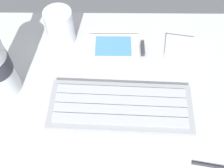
# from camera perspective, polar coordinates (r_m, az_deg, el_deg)

# --- Properties ---
(ground_plane) EXTENTS (0.64, 0.48, 0.03)m
(ground_plane) POSITION_cam_1_polar(r_m,az_deg,el_deg) (0.58, -0.00, -2.30)
(ground_plane) COLOR #B7BABC
(keyboard) EXTENTS (0.29, 0.12, 0.02)m
(keyboard) POSITION_cam_1_polar(r_m,az_deg,el_deg) (0.55, 1.59, -4.81)
(keyboard) COLOR #93969B
(keyboard) RESTS_ON ground_plane
(handheld_device) EXTENTS (0.13, 0.08, 0.02)m
(handheld_device) POSITION_cam_1_polar(r_m,az_deg,el_deg) (0.64, 0.67, 7.61)
(handheld_device) COLOR silver
(handheld_device) RESTS_ON ground_plane
(juice_cup) EXTENTS (0.06, 0.06, 0.09)m
(juice_cup) POSITION_cam_1_polar(r_m,az_deg,el_deg) (0.65, -11.08, 11.62)
(juice_cup) COLOR silver
(juice_cup) RESTS_ON ground_plane
(charger_block) EXTENTS (0.08, 0.07, 0.02)m
(charger_block) POSITION_cam_1_polar(r_m,az_deg,el_deg) (0.65, 14.02, 7.34)
(charger_block) COLOR silver
(charger_block) RESTS_ON ground_plane
(stylus_pen) EXTENTS (0.09, 0.02, 0.01)m
(stylus_pen) POSITION_cam_1_polar(r_m,az_deg,el_deg) (0.54, 21.36, -15.89)
(stylus_pen) COLOR #26262B
(stylus_pen) RESTS_ON ground_plane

